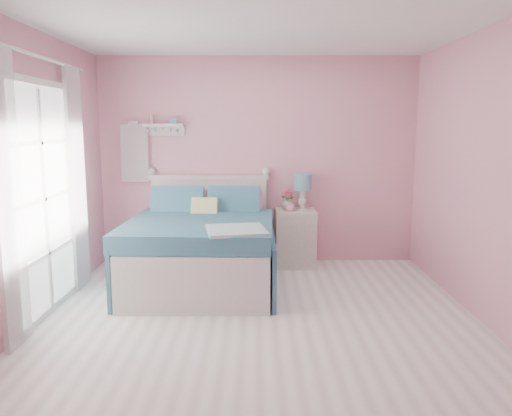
{
  "coord_description": "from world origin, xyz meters",
  "views": [
    {
      "loc": [
        -0.03,
        -4.11,
        1.74
      ],
      "look_at": [
        -0.03,
        1.2,
        0.87
      ],
      "focal_mm": 35.0,
      "sensor_mm": 36.0,
      "label": 1
    }
  ],
  "objects_px": {
    "nightstand": "(295,238)",
    "vase": "(287,203)",
    "bed": "(202,249)",
    "teacup": "(291,208)",
    "table_lamp": "(303,185)"
  },
  "relations": [
    {
      "from": "nightstand",
      "to": "teacup",
      "type": "distance_m",
      "value": 0.42
    },
    {
      "from": "nightstand",
      "to": "vase",
      "type": "xyz_separation_m",
      "value": [
        -0.1,
        0.02,
        0.43
      ]
    },
    {
      "from": "vase",
      "to": "bed",
      "type": "bearing_deg",
      "value": -143.11
    },
    {
      "from": "nightstand",
      "to": "vase",
      "type": "height_order",
      "value": "vase"
    },
    {
      "from": "bed",
      "to": "teacup",
      "type": "height_order",
      "value": "bed"
    },
    {
      "from": "bed",
      "to": "teacup",
      "type": "xyz_separation_m",
      "value": [
        1.02,
        0.6,
        0.36
      ]
    },
    {
      "from": "nightstand",
      "to": "teacup",
      "type": "bearing_deg",
      "value": -121.56
    },
    {
      "from": "nightstand",
      "to": "vase",
      "type": "distance_m",
      "value": 0.45
    },
    {
      "from": "table_lamp",
      "to": "teacup",
      "type": "relative_size",
      "value": 4.11
    },
    {
      "from": "bed",
      "to": "table_lamp",
      "type": "bearing_deg",
      "value": 35.7
    },
    {
      "from": "table_lamp",
      "to": "nightstand",
      "type": "bearing_deg",
      "value": -144.94
    },
    {
      "from": "nightstand",
      "to": "table_lamp",
      "type": "height_order",
      "value": "table_lamp"
    },
    {
      "from": "table_lamp",
      "to": "vase",
      "type": "relative_size",
      "value": 2.79
    },
    {
      "from": "table_lamp",
      "to": "teacup",
      "type": "xyz_separation_m",
      "value": [
        -0.16,
        -0.18,
        -0.27
      ]
    },
    {
      "from": "table_lamp",
      "to": "vase",
      "type": "xyz_separation_m",
      "value": [
        -0.19,
        -0.04,
        -0.23
      ]
    }
  ]
}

